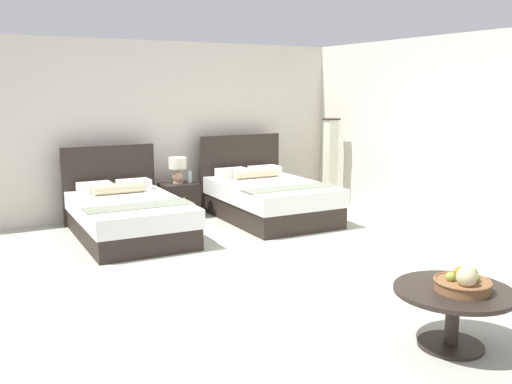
{
  "coord_description": "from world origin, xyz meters",
  "views": [
    {
      "loc": [
        -3.13,
        -5.08,
        1.94
      ],
      "look_at": [
        0.04,
        0.6,
        0.74
      ],
      "focal_mm": 39.74,
      "sensor_mm": 36.0,
      "label": 1
    }
  ],
  "objects_px": {
    "bed_near_window": "(128,215)",
    "fruit_bowl": "(463,283)",
    "nightstand": "(179,200)",
    "floor_lamp_corner": "(330,162)",
    "table_lamp": "(178,167)",
    "vase": "(189,177)",
    "bed_near_corner": "(268,198)",
    "loose_apple": "(473,273)",
    "coffee_table": "(453,303)"
  },
  "relations": [
    {
      "from": "fruit_bowl",
      "to": "floor_lamp_corner",
      "type": "distance_m",
      "value": 5.45
    },
    {
      "from": "loose_apple",
      "to": "table_lamp",
      "type": "bearing_deg",
      "value": 95.96
    },
    {
      "from": "table_lamp",
      "to": "coffee_table",
      "type": "relative_size",
      "value": 0.44
    },
    {
      "from": "bed_near_window",
      "to": "nightstand",
      "type": "height_order",
      "value": "bed_near_window"
    },
    {
      "from": "bed_near_window",
      "to": "loose_apple",
      "type": "distance_m",
      "value": 4.52
    },
    {
      "from": "coffee_table",
      "to": "bed_near_corner",
      "type": "bearing_deg",
      "value": 77.72
    },
    {
      "from": "table_lamp",
      "to": "fruit_bowl",
      "type": "relative_size",
      "value": 0.93
    },
    {
      "from": "table_lamp",
      "to": "floor_lamp_corner",
      "type": "relative_size",
      "value": 0.27
    },
    {
      "from": "nightstand",
      "to": "floor_lamp_corner",
      "type": "height_order",
      "value": "floor_lamp_corner"
    },
    {
      "from": "bed_near_corner",
      "to": "vase",
      "type": "height_order",
      "value": "bed_near_corner"
    },
    {
      "from": "coffee_table",
      "to": "loose_apple",
      "type": "xyz_separation_m",
      "value": [
        0.33,
        0.11,
        0.15
      ]
    },
    {
      "from": "loose_apple",
      "to": "bed_near_corner",
      "type": "bearing_deg",
      "value": 81.76
    },
    {
      "from": "bed_near_corner",
      "to": "fruit_bowl",
      "type": "distance_m",
      "value": 4.53
    },
    {
      "from": "table_lamp",
      "to": "loose_apple",
      "type": "height_order",
      "value": "table_lamp"
    },
    {
      "from": "bed_near_corner",
      "to": "table_lamp",
      "type": "bearing_deg",
      "value": 146.4
    },
    {
      "from": "fruit_bowl",
      "to": "bed_near_window",
      "type": "bearing_deg",
      "value": 105.22
    },
    {
      "from": "bed_near_corner",
      "to": "coffee_table",
      "type": "bearing_deg",
      "value": -102.28
    },
    {
      "from": "bed_near_corner",
      "to": "loose_apple",
      "type": "height_order",
      "value": "bed_near_corner"
    },
    {
      "from": "bed_near_corner",
      "to": "loose_apple",
      "type": "distance_m",
      "value": 4.29
    },
    {
      "from": "fruit_bowl",
      "to": "loose_apple",
      "type": "relative_size",
      "value": 5.29
    },
    {
      "from": "fruit_bowl",
      "to": "loose_apple",
      "type": "xyz_separation_m",
      "value": [
        0.32,
        0.18,
        -0.03
      ]
    },
    {
      "from": "nightstand",
      "to": "loose_apple",
      "type": "height_order",
      "value": "loose_apple"
    },
    {
      "from": "bed_near_window",
      "to": "nightstand",
      "type": "relative_size",
      "value": 3.91
    },
    {
      "from": "vase",
      "to": "coffee_table",
      "type": "height_order",
      "value": "vase"
    },
    {
      "from": "vase",
      "to": "bed_near_corner",
      "type": "bearing_deg",
      "value": -35.44
    },
    {
      "from": "bed_near_window",
      "to": "bed_near_corner",
      "type": "bearing_deg",
      "value": -0.11
    },
    {
      "from": "nightstand",
      "to": "table_lamp",
      "type": "xyz_separation_m",
      "value": [
        0.0,
        0.02,
        0.51
      ]
    },
    {
      "from": "bed_near_window",
      "to": "coffee_table",
      "type": "height_order",
      "value": "bed_near_window"
    },
    {
      "from": "bed_near_window",
      "to": "nightstand",
      "type": "distance_m",
      "value": 1.24
    },
    {
      "from": "nightstand",
      "to": "floor_lamp_corner",
      "type": "bearing_deg",
      "value": -6.05
    },
    {
      "from": "nightstand",
      "to": "bed_near_window",
      "type": "bearing_deg",
      "value": -143.99
    },
    {
      "from": "coffee_table",
      "to": "floor_lamp_corner",
      "type": "bearing_deg",
      "value": 63.35
    },
    {
      "from": "table_lamp",
      "to": "floor_lamp_corner",
      "type": "xyz_separation_m",
      "value": [
        2.61,
        -0.3,
        -0.05
      ]
    },
    {
      "from": "nightstand",
      "to": "coffee_table",
      "type": "xyz_separation_m",
      "value": [
        0.19,
        -5.1,
        0.09
      ]
    },
    {
      "from": "bed_near_corner",
      "to": "coffee_table",
      "type": "xyz_separation_m",
      "value": [
        -0.95,
        -4.36,
        0.03
      ]
    },
    {
      "from": "bed_near_window",
      "to": "bed_near_corner",
      "type": "xyz_separation_m",
      "value": [
        2.14,
        -0.0,
        0.03
      ]
    },
    {
      "from": "bed_near_window",
      "to": "floor_lamp_corner",
      "type": "xyz_separation_m",
      "value": [
        3.61,
        0.46,
        0.43
      ]
    },
    {
      "from": "bed_near_corner",
      "to": "vase",
      "type": "distance_m",
      "value": 1.24
    },
    {
      "from": "vase",
      "to": "fruit_bowl",
      "type": "height_order",
      "value": "vase"
    },
    {
      "from": "table_lamp",
      "to": "floor_lamp_corner",
      "type": "bearing_deg",
      "value": -6.49
    },
    {
      "from": "loose_apple",
      "to": "floor_lamp_corner",
      "type": "distance_m",
      "value": 5.15
    },
    {
      "from": "bed_near_window",
      "to": "nightstand",
      "type": "bearing_deg",
      "value": 36.01
    },
    {
      "from": "bed_near_window",
      "to": "coffee_table",
      "type": "xyz_separation_m",
      "value": [
        1.19,
        -4.36,
        0.06
      ]
    },
    {
      "from": "vase",
      "to": "coffee_table",
      "type": "xyz_separation_m",
      "value": [
        0.03,
        -5.06,
        -0.27
      ]
    },
    {
      "from": "coffee_table",
      "to": "fruit_bowl",
      "type": "distance_m",
      "value": 0.19
    },
    {
      "from": "vase",
      "to": "floor_lamp_corner",
      "type": "xyz_separation_m",
      "value": [
        2.45,
        -0.24,
        0.1
      ]
    },
    {
      "from": "vase",
      "to": "loose_apple",
      "type": "height_order",
      "value": "vase"
    },
    {
      "from": "vase",
      "to": "coffee_table",
      "type": "distance_m",
      "value": 5.06
    },
    {
      "from": "loose_apple",
      "to": "bed_near_window",
      "type": "bearing_deg",
      "value": 109.78
    },
    {
      "from": "bed_near_window",
      "to": "fruit_bowl",
      "type": "xyz_separation_m",
      "value": [
        1.21,
        -4.43,
        0.24
      ]
    }
  ]
}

